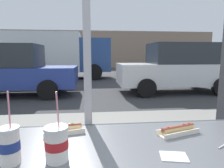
% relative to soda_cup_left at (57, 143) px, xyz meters
% --- Properties ---
extents(ground_plane, '(60.00, 60.00, 0.00)m').
position_rel_soda_cup_left_xyz_m(ground_plane, '(0.13, 8.40, -1.03)').
color(ground_plane, '#38383A').
extents(sidewalk_strip, '(16.00, 2.80, 0.13)m').
position_rel_soda_cup_left_xyz_m(sidewalk_strip, '(0.13, 2.00, -0.96)').
color(sidewalk_strip, gray).
rests_on(sidewalk_strip, ground).
extents(building_facade_far, '(28.00, 1.20, 4.04)m').
position_rel_soda_cup_left_xyz_m(building_facade_far, '(0.13, 21.49, 0.99)').
color(building_facade_far, gray).
rests_on(building_facade_far, ground).
extents(soda_cup_left, '(0.10, 0.10, 0.31)m').
position_rel_soda_cup_left_xyz_m(soda_cup_left, '(0.00, 0.00, 0.00)').
color(soda_cup_left, white).
rests_on(soda_cup_left, window_counter).
extents(soda_cup_right, '(0.09, 0.09, 0.32)m').
position_rel_soda_cup_left_xyz_m(soda_cup_right, '(-0.19, -0.00, 0.00)').
color(soda_cup_right, silver).
rests_on(soda_cup_right, window_counter).
extents(hotdog_tray_near, '(0.27, 0.16, 0.05)m').
position_rel_soda_cup_left_xyz_m(hotdog_tray_near, '(0.66, 0.23, -0.06)').
color(hotdog_tray_near, silver).
rests_on(hotdog_tray_near, window_counter).
extents(hotdog_tray_far, '(0.25, 0.15, 0.05)m').
position_rel_soda_cup_left_xyz_m(hotdog_tray_far, '(-0.01, 0.31, -0.06)').
color(hotdog_tray_far, silver).
rests_on(hotdog_tray_far, window_counter).
extents(napkin_wrapper, '(0.14, 0.11, 0.00)m').
position_rel_soda_cup_left_xyz_m(napkin_wrapper, '(0.53, -0.02, -0.08)').
color(napkin_wrapper, white).
rests_on(napkin_wrapper, window_counter).
extents(parked_car_blue, '(4.36, 1.89, 1.77)m').
position_rel_soda_cup_left_xyz_m(parked_car_blue, '(-2.65, 6.17, -0.14)').
color(parked_car_blue, '#283D93').
rests_on(parked_car_blue, ground).
extents(parked_car_white, '(4.26, 1.89, 1.84)m').
position_rel_soda_cup_left_xyz_m(parked_car_white, '(3.31, 6.17, -0.11)').
color(parked_car_white, silver).
rests_on(parked_car_white, ground).
extents(box_truck, '(6.31, 2.44, 2.67)m').
position_rel_soda_cup_left_xyz_m(box_truck, '(-2.03, 11.12, 0.47)').
color(box_truck, silver).
rests_on(box_truck, ground).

